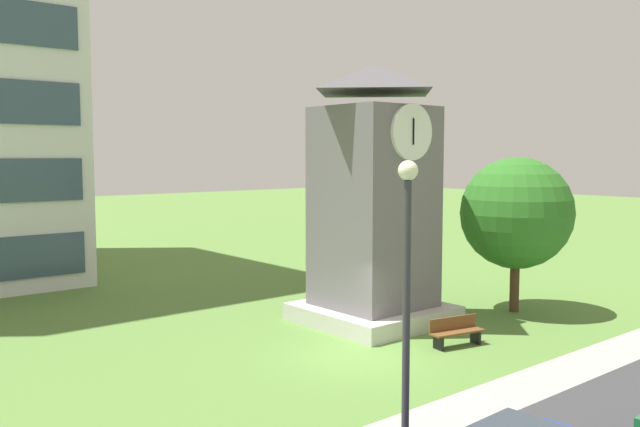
{
  "coord_description": "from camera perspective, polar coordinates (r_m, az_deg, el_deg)",
  "views": [
    {
      "loc": [
        -13.02,
        -13.82,
        5.82
      ],
      "look_at": [
        1.59,
        3.73,
        3.84
      ],
      "focal_mm": 37.56,
      "sensor_mm": 36.0,
      "label": 1
    }
  ],
  "objects": [
    {
      "name": "park_bench",
      "position": [
        21.17,
        11.51,
        -9.8
      ],
      "size": [
        1.86,
        0.84,
        0.88
      ],
      "color": "brown",
      "rests_on": "ground"
    },
    {
      "name": "tree_streetside",
      "position": [
        25.76,
        16.38,
        0.03
      ],
      "size": [
        4.14,
        4.14,
        5.77
      ],
      "color": "#513823",
      "rests_on": "ground"
    },
    {
      "name": "ground_plane",
      "position": [
        19.86,
        3.45,
        -12.09
      ],
      "size": [
        160.0,
        160.0,
        0.0
      ],
      "primitive_type": "plane",
      "color": "#567F38"
    },
    {
      "name": "clock_tower",
      "position": [
        23.23,
        4.61,
        0.29
      ],
      "size": [
        4.53,
        4.53,
        8.92
      ],
      "color": "slate",
      "rests_on": "ground"
    },
    {
      "name": "street_lamp",
      "position": [
        12.15,
        7.4,
        -5.76
      ],
      "size": [
        0.36,
        0.36,
        5.74
      ],
      "color": "#333338",
      "rests_on": "ground"
    },
    {
      "name": "kerb_strip",
      "position": [
        17.04,
        14.24,
        -15.16
      ],
      "size": [
        120.0,
        1.6,
        0.01
      ],
      "primitive_type": "cube",
      "color": "#9E9E99",
      "rests_on": "ground"
    }
  ]
}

